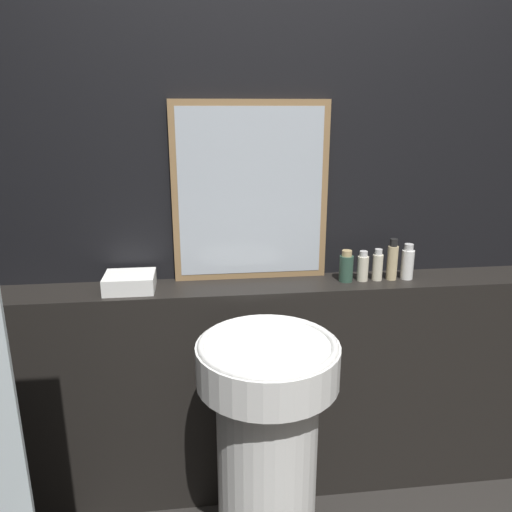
# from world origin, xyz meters

# --- Properties ---
(wall_back) EXTENTS (8.00, 0.06, 2.50)m
(wall_back) POSITION_xyz_m (0.00, 1.28, 1.25)
(wall_back) COLOR black
(wall_back) RESTS_ON ground_plane
(vanity_counter) EXTENTS (2.24, 0.22, 0.94)m
(vanity_counter) POSITION_xyz_m (0.00, 1.14, 0.47)
(vanity_counter) COLOR black
(vanity_counter) RESTS_ON ground_plane
(pedestal_sink) EXTENTS (0.46, 0.46, 0.91)m
(pedestal_sink) POSITION_xyz_m (-0.10, 0.71, 0.51)
(pedestal_sink) COLOR white
(pedestal_sink) RESTS_ON ground_plane
(mirror) EXTENTS (0.61, 0.03, 0.70)m
(mirror) POSITION_xyz_m (-0.10, 1.23, 1.29)
(mirror) COLOR #937047
(mirror) RESTS_ON vanity_counter
(towel_stack) EXTENTS (0.19, 0.16, 0.06)m
(towel_stack) POSITION_xyz_m (-0.57, 1.14, 0.97)
(towel_stack) COLOR white
(towel_stack) RESTS_ON vanity_counter
(shampoo_bottle) EXTENTS (0.06, 0.06, 0.13)m
(shampoo_bottle) POSITION_xyz_m (0.28, 1.14, 1.00)
(shampoo_bottle) COLOR #2D4C3D
(shampoo_bottle) RESTS_ON vanity_counter
(conditioner_bottle) EXTENTS (0.04, 0.04, 0.12)m
(conditioner_bottle) POSITION_xyz_m (0.35, 1.14, 1.00)
(conditioner_bottle) COLOR beige
(conditioner_bottle) RESTS_ON vanity_counter
(lotion_bottle) EXTENTS (0.04, 0.04, 0.13)m
(lotion_bottle) POSITION_xyz_m (0.41, 1.14, 1.00)
(lotion_bottle) COLOR beige
(lotion_bottle) RESTS_ON vanity_counter
(body_wash_bottle) EXTENTS (0.04, 0.04, 0.17)m
(body_wash_bottle) POSITION_xyz_m (0.47, 1.14, 1.02)
(body_wash_bottle) COLOR #C6B284
(body_wash_bottle) RESTS_ON vanity_counter
(hand_soap_bottle) EXTENTS (0.05, 0.05, 0.15)m
(hand_soap_bottle) POSITION_xyz_m (0.53, 1.14, 1.01)
(hand_soap_bottle) COLOR white
(hand_soap_bottle) RESTS_ON vanity_counter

